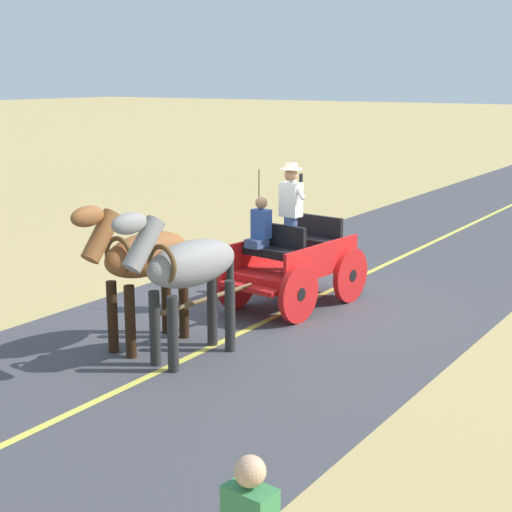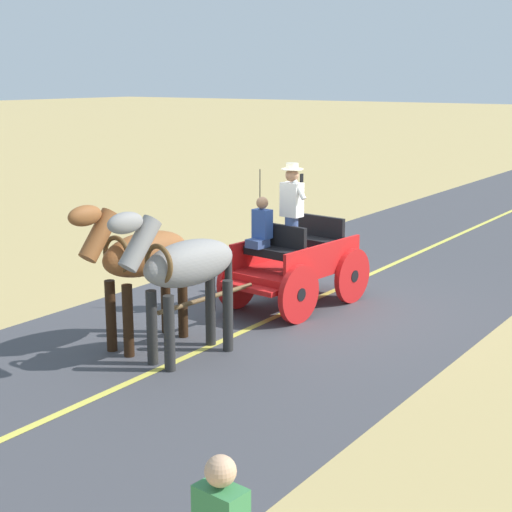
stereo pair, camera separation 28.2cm
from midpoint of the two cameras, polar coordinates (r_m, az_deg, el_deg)
name	(u,v)px [view 1 (the left image)]	position (r m, az deg, el deg)	size (l,w,h in m)	color
ground_plane	(301,305)	(13.60, 2.67, -3.59)	(200.00, 200.00, 0.00)	tan
road_surface	(301,305)	(13.59, 2.67, -3.58)	(6.34, 160.00, 0.01)	#424247
road_centre_stripe	(301,305)	(13.59, 2.67, -3.56)	(0.12, 160.00, 0.00)	#DBCC4C
horse_drawn_carriage	(292,260)	(13.33, 2.02, -0.29)	(1.63, 4.52, 2.50)	red
horse_near_side	(186,268)	(10.70, -5.85, -0.87)	(0.79, 2.15, 2.21)	gray
horse_off_side	(142,259)	(11.33, -9.03, -0.20)	(0.68, 2.14, 2.21)	brown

